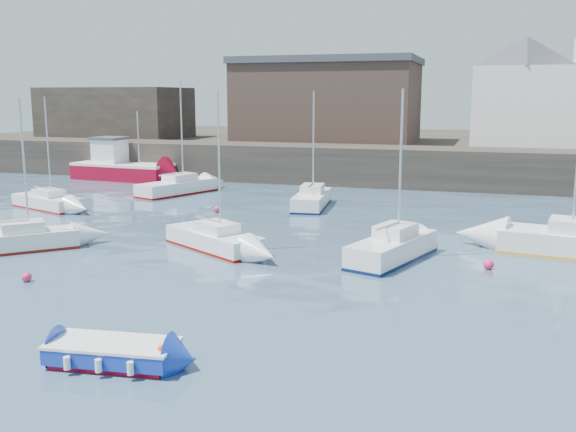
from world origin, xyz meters
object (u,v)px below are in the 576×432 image
(sailboat_f, at_px, (312,199))
(buoy_near, at_px, (27,282))
(sailboat_c, at_px, (393,248))
(sailboat_a, at_px, (18,240))
(sailboat_h, at_px, (177,187))
(buoy_mid, at_px, (488,269))
(buoy_far, at_px, (217,212))
(sailboat_b, at_px, (214,239))
(sailboat_e, at_px, (47,201))
(blue_dinghy, at_px, (113,352))
(fishing_boat, at_px, (121,166))

(sailboat_f, relative_size, buoy_near, 19.16)
(sailboat_c, bearing_deg, sailboat_a, -168.37)
(sailboat_h, bearing_deg, sailboat_a, -86.34)
(sailboat_h, height_order, buoy_mid, sailboat_h)
(sailboat_a, distance_m, buoy_far, 12.64)
(sailboat_b, relative_size, buoy_near, 18.88)
(sailboat_a, height_order, buoy_far, sailboat_a)
(sailboat_e, xyz_separation_m, buoy_mid, (26.52, -6.62, -0.45))
(sailboat_h, bearing_deg, sailboat_e, -121.47)
(sailboat_h, bearing_deg, buoy_mid, -34.11)
(sailboat_b, xyz_separation_m, buoy_far, (-3.73, 8.76, -0.47))
(blue_dinghy, xyz_separation_m, sailboat_a, (-11.23, 9.77, 0.12))
(sailboat_f, xyz_separation_m, buoy_far, (-4.94, -3.57, -0.51))
(sailboat_h, xyz_separation_m, buoy_near, (4.92, -21.82, -0.52))
(fishing_boat, height_order, buoy_mid, fishing_boat)
(sailboat_e, bearing_deg, sailboat_b, -25.13)
(buoy_mid, bearing_deg, fishing_boat, 145.49)
(sailboat_b, xyz_separation_m, sailboat_e, (-14.43, 6.77, -0.02))
(sailboat_a, relative_size, sailboat_f, 0.94)
(fishing_boat, distance_m, sailboat_f, 20.93)
(fishing_boat, distance_m, sailboat_h, 10.33)
(blue_dinghy, height_order, sailboat_e, sailboat_e)
(sailboat_c, bearing_deg, sailboat_h, 140.88)
(sailboat_c, distance_m, buoy_far, 14.51)
(blue_dinghy, xyz_separation_m, buoy_near, (-7.44, 5.71, -0.36))
(blue_dinghy, bearing_deg, buoy_near, 142.52)
(buoy_far, bearing_deg, sailboat_h, 133.89)
(blue_dinghy, height_order, sailboat_f, sailboat_f)
(sailboat_e, bearing_deg, blue_dinghy, -48.49)
(fishing_boat, xyz_separation_m, buoy_far, (14.20, -12.02, -1.11))
(sailboat_f, bearing_deg, buoy_near, -106.73)
(sailboat_b, bearing_deg, sailboat_e, 154.87)
(fishing_boat, xyz_separation_m, buoy_near, (13.32, -27.82, -1.11))
(buoy_mid, distance_m, buoy_far, 18.01)
(sailboat_f, bearing_deg, buoy_mid, -48.27)
(sailboat_c, relative_size, buoy_far, 17.27)
(buoy_near, bearing_deg, fishing_boat, 115.58)
(sailboat_b, bearing_deg, buoy_far, 113.04)
(sailboat_a, relative_size, sailboat_e, 0.99)
(fishing_boat, bearing_deg, sailboat_e, -76.02)
(sailboat_b, distance_m, sailboat_h, 17.59)
(buoy_mid, height_order, buoy_far, buoy_mid)
(sailboat_b, distance_m, buoy_near, 8.42)
(blue_dinghy, xyz_separation_m, sailboat_e, (-17.27, 19.51, 0.09))
(fishing_boat, bearing_deg, blue_dinghy, -58.24)
(sailboat_f, xyz_separation_m, buoy_near, (-5.82, -19.37, -0.51))
(sailboat_e, bearing_deg, buoy_far, 10.54)
(sailboat_c, distance_m, sailboat_h, 22.76)
(fishing_boat, relative_size, sailboat_h, 1.10)
(sailboat_e, xyz_separation_m, sailboat_f, (15.65, 5.57, 0.06))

